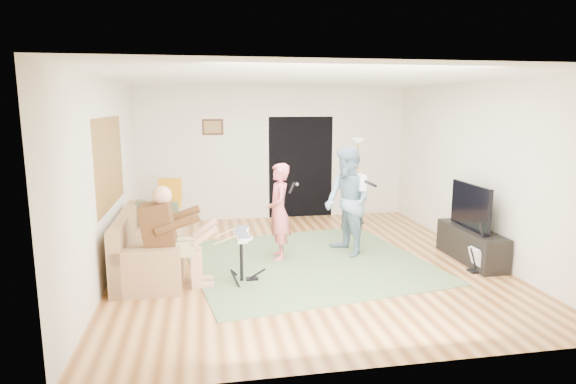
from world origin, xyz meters
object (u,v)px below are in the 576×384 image
(sofa, at_px, (146,252))
(television, at_px, (471,206))
(guitarist, at_px, (348,202))
(guitar_spare, at_px, (477,258))
(singer, at_px, (279,212))
(dining_chair, at_px, (169,215))
(tv_cabinet, at_px, (471,245))
(drum_kit, at_px, (241,260))
(torchiere_lamp, at_px, (358,166))

(sofa, relative_size, television, 2.09)
(guitarist, height_order, guitar_spare, guitarist)
(television, bearing_deg, sofa, 175.43)
(singer, distance_m, dining_chair, 2.50)
(dining_chair, bearing_deg, tv_cabinet, -15.69)
(guitarist, height_order, tv_cabinet, guitarist)
(drum_kit, relative_size, television, 0.70)
(drum_kit, relative_size, torchiere_lamp, 0.41)
(sofa, distance_m, drum_kit, 1.45)
(singer, distance_m, guitar_spare, 2.93)
(guitar_spare, xyz_separation_m, torchiere_lamp, (-0.78, 3.03, 0.96))
(drum_kit, bearing_deg, tv_cabinet, 4.43)
(guitar_spare, xyz_separation_m, television, (0.14, 0.48, 0.65))
(singer, bearing_deg, sofa, -81.85)
(guitar_spare, relative_size, tv_cabinet, 0.51)
(drum_kit, height_order, television, television)
(television, bearing_deg, drum_kit, -175.51)
(sofa, height_order, drum_kit, sofa)
(dining_chair, bearing_deg, drum_kit, -55.73)
(dining_chair, xyz_separation_m, television, (4.56, -2.35, 0.49))
(guitarist, distance_m, tv_cabinet, 1.97)
(torchiere_lamp, relative_size, tv_cabinet, 1.21)
(torchiere_lamp, height_order, dining_chair, torchiere_lamp)
(sofa, bearing_deg, tv_cabinet, -4.52)
(drum_kit, height_order, torchiere_lamp, torchiere_lamp)
(dining_chair, distance_m, television, 5.15)
(sofa, xyz_separation_m, drum_kit, (1.29, -0.65, 0.03))
(singer, bearing_deg, dining_chair, -133.43)
(guitarist, distance_m, dining_chair, 3.36)
(drum_kit, bearing_deg, dining_chair, 112.94)
(sofa, xyz_separation_m, singer, (1.94, 0.24, 0.46))
(sofa, relative_size, torchiere_lamp, 1.23)
(guitarist, xyz_separation_m, tv_cabinet, (1.76, -0.64, -0.60))
(sofa, relative_size, tv_cabinet, 1.49)
(guitar_spare, relative_size, torchiere_lamp, 0.42)
(sofa, bearing_deg, guitarist, 4.93)
(guitar_spare, bearing_deg, dining_chair, 147.34)
(guitarist, distance_m, television, 1.83)
(guitarist, relative_size, dining_chair, 1.68)
(dining_chair, relative_size, tv_cabinet, 0.72)
(guitar_spare, height_order, torchiere_lamp, torchiere_lamp)
(television, bearing_deg, dining_chair, 152.73)
(drum_kit, bearing_deg, sofa, 153.32)
(sofa, relative_size, guitarist, 1.23)
(singer, height_order, guitarist, guitarist)
(guitarist, bearing_deg, drum_kit, -76.83)
(guitarist, distance_m, guitar_spare, 2.03)
(television, bearing_deg, guitar_spare, -106.55)
(singer, height_order, television, singer)
(guitar_spare, height_order, tv_cabinet, guitar_spare)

